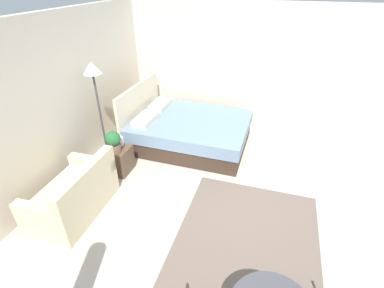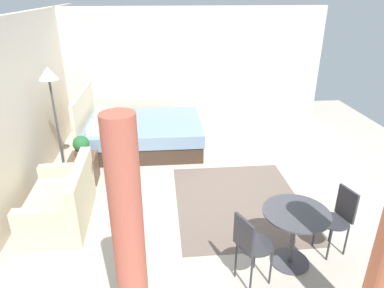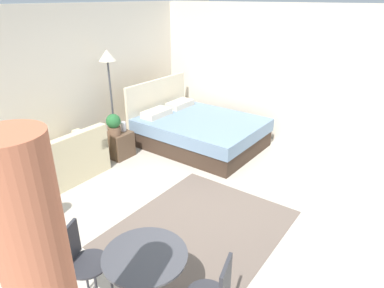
{
  "view_description": "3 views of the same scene",
  "coord_description": "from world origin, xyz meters",
  "px_view_note": "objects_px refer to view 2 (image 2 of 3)",
  "views": [
    {
      "loc": [
        -3.09,
        -0.39,
        3.07
      ],
      "look_at": [
        0.59,
        0.75,
        0.73
      ],
      "focal_mm": 26.49,
      "sensor_mm": 36.0,
      "label": 1
    },
    {
      "loc": [
        -4.72,
        0.8,
        2.94
      ],
      "look_at": [
        -0.15,
        0.35,
        0.88
      ],
      "focal_mm": 32.41,
      "sensor_mm": 36.0,
      "label": 2
    },
    {
      "loc": [
        -3.24,
        -2.28,
        2.73
      ],
      "look_at": [
        0.27,
        0.27,
        0.79
      ],
      "focal_mm": 31.19,
      "sensor_mm": 36.0,
      "label": 3
    }
  ],
  "objects_px": {
    "nightstand": "(84,168)",
    "potted_plant": "(82,147)",
    "bed": "(140,133)",
    "cafe_chair_near_window": "(250,243)",
    "couch": "(62,203)",
    "vase": "(85,148)",
    "cafe_chair_near_couch": "(339,215)",
    "floor_lamp": "(50,86)",
    "balcony_table": "(294,227)"
  },
  "relations": [
    {
      "from": "bed",
      "to": "cafe_chair_near_couch",
      "type": "bearing_deg",
      "value": -142.92
    },
    {
      "from": "potted_plant",
      "to": "vase",
      "type": "bearing_deg",
      "value": 0.68
    },
    {
      "from": "nightstand",
      "to": "cafe_chair_near_couch",
      "type": "bearing_deg",
      "value": -120.77
    },
    {
      "from": "potted_plant",
      "to": "bed",
      "type": "bearing_deg",
      "value": -31.44
    },
    {
      "from": "nightstand",
      "to": "vase",
      "type": "relative_size",
      "value": 2.76
    },
    {
      "from": "potted_plant",
      "to": "balcony_table",
      "type": "relative_size",
      "value": 0.52
    },
    {
      "from": "bed",
      "to": "floor_lamp",
      "type": "distance_m",
      "value": 2.06
    },
    {
      "from": "couch",
      "to": "nightstand",
      "type": "height_order",
      "value": "couch"
    },
    {
      "from": "balcony_table",
      "to": "couch",
      "type": "bearing_deg",
      "value": 69.01
    },
    {
      "from": "balcony_table",
      "to": "potted_plant",
      "type": "bearing_deg",
      "value": 52.69
    },
    {
      "from": "couch",
      "to": "floor_lamp",
      "type": "height_order",
      "value": "floor_lamp"
    },
    {
      "from": "bed",
      "to": "cafe_chair_near_window",
      "type": "relative_size",
      "value": 2.66
    },
    {
      "from": "potted_plant",
      "to": "floor_lamp",
      "type": "bearing_deg",
      "value": 49.38
    },
    {
      "from": "potted_plant",
      "to": "cafe_chair_near_couch",
      "type": "xyz_separation_m",
      "value": [
        -1.89,
        -3.31,
        -0.17
      ]
    },
    {
      "from": "couch",
      "to": "cafe_chair_near_window",
      "type": "distance_m",
      "value": 2.62
    },
    {
      "from": "nightstand",
      "to": "potted_plant",
      "type": "height_order",
      "value": "potted_plant"
    },
    {
      "from": "couch",
      "to": "floor_lamp",
      "type": "bearing_deg",
      "value": 13.08
    },
    {
      "from": "vase",
      "to": "cafe_chair_near_window",
      "type": "xyz_separation_m",
      "value": [
        -2.54,
        -2.13,
        -0.01
      ]
    },
    {
      "from": "vase",
      "to": "cafe_chair_near_window",
      "type": "bearing_deg",
      "value": -140.03
    },
    {
      "from": "nightstand",
      "to": "potted_plant",
      "type": "xyz_separation_m",
      "value": [
        -0.1,
        -0.03,
        0.43
      ]
    },
    {
      "from": "couch",
      "to": "bed",
      "type": "bearing_deg",
      "value": -22.2
    },
    {
      "from": "couch",
      "to": "balcony_table",
      "type": "relative_size",
      "value": 1.75
    },
    {
      "from": "nightstand",
      "to": "floor_lamp",
      "type": "relative_size",
      "value": 0.25
    },
    {
      "from": "nightstand",
      "to": "cafe_chair_near_couch",
      "type": "distance_m",
      "value": 3.9
    },
    {
      "from": "couch",
      "to": "cafe_chair_near_window",
      "type": "xyz_separation_m",
      "value": [
        -1.34,
        -2.24,
        0.26
      ]
    },
    {
      "from": "vase",
      "to": "potted_plant",
      "type": "bearing_deg",
      "value": -179.32
    },
    {
      "from": "bed",
      "to": "cafe_chair_near_couch",
      "type": "relative_size",
      "value": 2.76
    },
    {
      "from": "vase",
      "to": "nightstand",
      "type": "bearing_deg",
      "value": 167.27
    },
    {
      "from": "floor_lamp",
      "to": "nightstand",
      "type": "bearing_deg",
      "value": -123.91
    },
    {
      "from": "nightstand",
      "to": "cafe_chair_near_couch",
      "type": "relative_size",
      "value": 0.56
    },
    {
      "from": "floor_lamp",
      "to": "cafe_chair_near_window",
      "type": "xyz_separation_m",
      "value": [
        -2.69,
        -2.55,
        -1.02
      ]
    },
    {
      "from": "potted_plant",
      "to": "cafe_chair_near_window",
      "type": "bearing_deg",
      "value": -137.49
    },
    {
      "from": "bed",
      "to": "couch",
      "type": "relative_size",
      "value": 1.77
    },
    {
      "from": "vase",
      "to": "floor_lamp",
      "type": "xyz_separation_m",
      "value": [
        0.15,
        0.43,
        1.01
      ]
    },
    {
      "from": "couch",
      "to": "cafe_chair_near_couch",
      "type": "xyz_separation_m",
      "value": [
        -0.91,
        -3.43,
        0.22
      ]
    },
    {
      "from": "vase",
      "to": "balcony_table",
      "type": "distance_m",
      "value": 3.54
    },
    {
      "from": "nightstand",
      "to": "cafe_chair_near_couch",
      "type": "xyz_separation_m",
      "value": [
        -1.99,
        -3.34,
        0.27
      ]
    },
    {
      "from": "nightstand",
      "to": "floor_lamp",
      "type": "bearing_deg",
      "value": 56.09
    },
    {
      "from": "couch",
      "to": "cafe_chair_near_couch",
      "type": "bearing_deg",
      "value": -104.9
    },
    {
      "from": "potted_plant",
      "to": "cafe_chair_near_couch",
      "type": "relative_size",
      "value": 0.46
    },
    {
      "from": "couch",
      "to": "nightstand",
      "type": "distance_m",
      "value": 1.08
    },
    {
      "from": "bed",
      "to": "balcony_table",
      "type": "xyz_separation_m",
      "value": [
        -3.44,
        -1.86,
        0.19
      ]
    },
    {
      "from": "floor_lamp",
      "to": "couch",
      "type": "bearing_deg",
      "value": -166.92
    },
    {
      "from": "vase",
      "to": "cafe_chair_near_couch",
      "type": "distance_m",
      "value": 3.93
    },
    {
      "from": "vase",
      "to": "balcony_table",
      "type": "height_order",
      "value": "balcony_table"
    },
    {
      "from": "cafe_chair_near_window",
      "to": "floor_lamp",
      "type": "bearing_deg",
      "value": 43.57
    },
    {
      "from": "balcony_table",
      "to": "vase",
      "type": "bearing_deg",
      "value": 49.88
    },
    {
      "from": "nightstand",
      "to": "potted_plant",
      "type": "relative_size",
      "value": 1.23
    },
    {
      "from": "couch",
      "to": "potted_plant",
      "type": "xyz_separation_m",
      "value": [
        0.98,
        -0.12,
        0.39
      ]
    },
    {
      "from": "potted_plant",
      "to": "vase",
      "type": "xyz_separation_m",
      "value": [
        0.22,
        0.0,
        -0.11
      ]
    }
  ]
}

